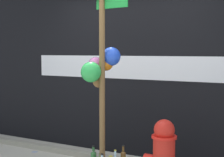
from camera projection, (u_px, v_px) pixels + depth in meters
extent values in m
cube|color=black|center=(134.00, 53.00, 5.19)|extent=(10.00, 0.20, 3.17)
cube|color=silver|center=(169.00, 68.00, 4.84)|extent=(4.68, 0.01, 0.35)
cylinder|color=brown|center=(102.00, 79.00, 4.19)|extent=(0.07, 0.07, 2.54)
cube|color=#198C33|center=(112.00, 3.00, 4.05)|extent=(0.45, 0.07, 0.12)
sphere|color=blue|center=(111.00, 56.00, 4.27)|extent=(0.24, 0.24, 0.24)
sphere|color=green|center=(91.00, 72.00, 4.15)|extent=(0.26, 0.26, 0.26)
sphere|color=orange|center=(106.00, 63.00, 4.30)|extent=(0.19, 0.19, 0.19)
sphere|color=#D66BB2|center=(96.00, 65.00, 4.32)|extent=(0.19, 0.19, 0.19)
sphere|color=brown|center=(99.00, 82.00, 4.31)|extent=(0.16, 0.16, 0.16)
sphere|color=brown|center=(99.00, 72.00, 4.30)|extent=(0.11, 0.11, 0.11)
sphere|color=brown|center=(96.00, 70.00, 4.32)|extent=(0.04, 0.04, 0.04)
sphere|color=brown|center=(101.00, 70.00, 4.28)|extent=(0.04, 0.04, 0.04)
sphere|color=brown|center=(97.00, 73.00, 4.26)|extent=(0.04, 0.04, 0.04)
cylinder|color=red|center=(164.00, 137.00, 3.89)|extent=(0.29, 0.29, 0.03)
sphere|color=red|center=(164.00, 130.00, 3.88)|extent=(0.24, 0.24, 0.24)
cylinder|color=gold|center=(111.00, 156.00, 3.95)|extent=(0.04, 0.04, 0.01)
cone|color=brown|center=(123.00, 152.00, 4.40)|extent=(0.07, 0.07, 0.03)
cylinder|color=brown|center=(123.00, 148.00, 4.40)|extent=(0.03, 0.03, 0.06)
cylinder|color=black|center=(123.00, 146.00, 4.39)|extent=(0.03, 0.03, 0.01)
cylinder|color=#B2DBEA|center=(102.00, 157.00, 4.09)|extent=(0.03, 0.03, 0.06)
cylinder|color=black|center=(102.00, 154.00, 4.09)|extent=(0.04, 0.04, 0.01)
cone|color=#337038|center=(93.00, 152.00, 4.50)|extent=(0.08, 0.08, 0.03)
cylinder|color=#337038|center=(93.00, 149.00, 4.50)|extent=(0.04, 0.04, 0.06)
cylinder|color=black|center=(93.00, 146.00, 4.49)|extent=(0.04, 0.04, 0.01)
cone|color=#337038|center=(101.00, 152.00, 4.37)|extent=(0.06, 0.06, 0.02)
cylinder|color=#337038|center=(101.00, 148.00, 4.36)|extent=(0.03, 0.03, 0.08)
cylinder|color=black|center=(101.00, 145.00, 4.36)|extent=(0.03, 0.03, 0.01)
cylinder|color=#B2DBEA|center=(115.00, 154.00, 4.09)|extent=(0.02, 0.02, 0.08)
cylinder|color=gold|center=(115.00, 150.00, 4.08)|extent=(0.03, 0.03, 0.01)
cube|color=#8C99B2|center=(35.00, 152.00, 5.40)|extent=(0.10, 0.09, 0.01)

